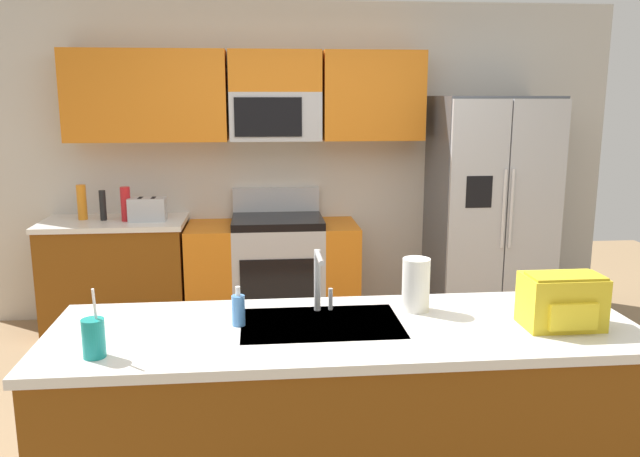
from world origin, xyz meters
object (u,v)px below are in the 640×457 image
object	(u,v)px
bottle_orange	(82,202)
drink_cup_teal	(94,338)
paper_towel_roll	(416,285)
refrigerator	(489,212)
pepper_mill	(103,205)
backpack	(562,300)
sink_faucet	(319,276)
bottle_red	(126,204)
toaster	(147,209)
range_oven	(273,272)
soap_dispenser	(238,310)

from	to	relation	value
bottle_orange	drink_cup_teal	xyz separation A→B (m)	(0.76, -2.79, -0.06)
drink_cup_teal	paper_towel_roll	bearing A→B (deg)	17.26
bottle_orange	refrigerator	bearing A→B (deg)	-2.12
refrigerator	pepper_mill	world-z (taller)	refrigerator
refrigerator	pepper_mill	distance (m)	3.07
drink_cup_teal	backpack	bearing A→B (deg)	4.23
sink_faucet	backpack	bearing A→B (deg)	-16.02
pepper_mill	bottle_red	world-z (taller)	bottle_red
refrigerator	toaster	world-z (taller)	refrigerator
drink_cup_teal	backpack	size ratio (longest dim) A/B	0.83
range_oven	sink_faucet	xyz separation A→B (m)	(0.15, -2.32, 0.62)
toaster	paper_towel_roll	size ratio (longest dim) A/B	1.17
drink_cup_teal	pepper_mill	bearing A→B (deg)	102.12
bottle_red	soap_dispenser	size ratio (longest dim) A/B	1.56
toaster	paper_towel_roll	world-z (taller)	paper_towel_roll
paper_towel_roll	refrigerator	bearing A→B (deg)	62.65
soap_dispenser	paper_towel_roll	size ratio (longest dim) A/B	0.71
refrigerator	drink_cup_teal	distance (m)	3.65
range_oven	backpack	distance (m)	2.90
soap_dispenser	bottle_red	bearing A→B (deg)	111.07
sink_faucet	backpack	size ratio (longest dim) A/B	0.88
soap_dispenser	backpack	distance (m)	1.35
soap_dispenser	range_oven	bearing A→B (deg)	85.29
bottle_red	paper_towel_roll	xyz separation A→B (m)	(1.72, -2.29, -0.01)
refrigerator	soap_dispenser	distance (m)	3.09
soap_dispenser	backpack	xyz separation A→B (m)	(1.34, -0.15, 0.05)
bottle_red	soap_dispenser	xyz separation A→B (m)	(0.93, -2.41, -0.06)
refrigerator	pepper_mill	xyz separation A→B (m)	(-3.07, 0.07, 0.09)
bottle_orange	sink_faucet	size ratio (longest dim) A/B	0.97
range_oven	toaster	xyz separation A→B (m)	(-0.97, -0.05, 0.55)
refrigerator	sink_faucet	distance (m)	2.77
range_oven	paper_towel_roll	distance (m)	2.48
pepper_mill	sink_faucet	size ratio (longest dim) A/B	0.83
refrigerator	backpack	size ratio (longest dim) A/B	5.78
paper_towel_roll	backpack	world-z (taller)	paper_towel_roll
toaster	sink_faucet	size ratio (longest dim) A/B	0.99
refrigerator	paper_towel_roll	world-z (taller)	refrigerator
toaster	drink_cup_teal	xyz separation A→B (m)	(0.24, -2.69, -0.02)
bottle_red	range_oven	bearing A→B (deg)	2.40
sink_faucet	drink_cup_teal	distance (m)	0.98
bottle_red	sink_faucet	size ratio (longest dim) A/B	0.94
range_oven	bottle_orange	bearing A→B (deg)	178.15
sink_faucet	bottle_red	bearing A→B (deg)	119.43
pepper_mill	bottle_red	size ratio (longest dim) A/B	0.89
bottle_red	sink_faucet	world-z (taller)	sink_faucet
drink_cup_teal	backpack	world-z (taller)	drink_cup_teal
refrigerator	drink_cup_teal	size ratio (longest dim) A/B	6.93
range_oven	bottle_orange	size ratio (longest dim) A/B	4.98
sink_faucet	pepper_mill	bearing A→B (deg)	122.30
range_oven	drink_cup_teal	distance (m)	2.89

